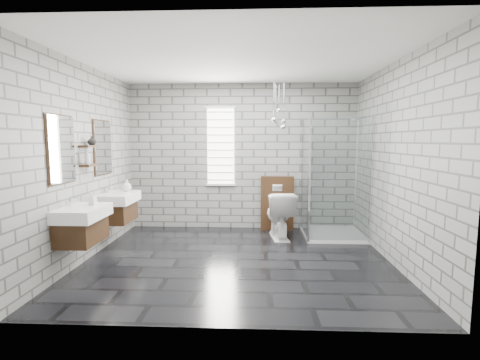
# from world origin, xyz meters

# --- Properties ---
(floor) EXTENTS (4.20, 3.60, 0.02)m
(floor) POSITION_xyz_m (0.00, 0.00, -0.01)
(floor) COLOR black
(floor) RESTS_ON ground
(ceiling) EXTENTS (4.20, 3.60, 0.02)m
(ceiling) POSITION_xyz_m (0.00, 0.00, 2.71)
(ceiling) COLOR white
(ceiling) RESTS_ON wall_back
(wall_back) EXTENTS (4.20, 0.02, 2.70)m
(wall_back) POSITION_xyz_m (0.00, 1.81, 1.35)
(wall_back) COLOR gray
(wall_back) RESTS_ON floor
(wall_front) EXTENTS (4.20, 0.02, 2.70)m
(wall_front) POSITION_xyz_m (0.00, -1.81, 1.35)
(wall_front) COLOR gray
(wall_front) RESTS_ON floor
(wall_left) EXTENTS (0.02, 3.60, 2.70)m
(wall_left) POSITION_xyz_m (-2.11, 0.00, 1.35)
(wall_left) COLOR gray
(wall_left) RESTS_ON floor
(wall_right) EXTENTS (0.02, 3.60, 2.70)m
(wall_right) POSITION_xyz_m (2.11, 0.00, 1.35)
(wall_right) COLOR gray
(wall_right) RESTS_ON floor
(vanity_left) EXTENTS (0.47, 0.70, 1.57)m
(vanity_left) POSITION_xyz_m (-1.91, -0.62, 0.76)
(vanity_left) COLOR #382211
(vanity_left) RESTS_ON wall_left
(vanity_right) EXTENTS (0.47, 0.70, 1.57)m
(vanity_right) POSITION_xyz_m (-1.91, 0.52, 0.76)
(vanity_right) COLOR #382211
(vanity_right) RESTS_ON wall_left
(shelf_lower) EXTENTS (0.14, 0.30, 0.03)m
(shelf_lower) POSITION_xyz_m (-2.03, -0.05, 1.32)
(shelf_lower) COLOR #382211
(shelf_lower) RESTS_ON wall_left
(shelf_upper) EXTENTS (0.14, 0.30, 0.03)m
(shelf_upper) POSITION_xyz_m (-2.03, -0.05, 1.58)
(shelf_upper) COLOR #382211
(shelf_upper) RESTS_ON wall_left
(window) EXTENTS (0.56, 0.05, 1.48)m
(window) POSITION_xyz_m (-0.40, 1.78, 1.55)
(window) COLOR white
(window) RESTS_ON wall_back
(cistern_panel) EXTENTS (0.60, 0.20, 1.00)m
(cistern_panel) POSITION_xyz_m (0.65, 1.70, 0.50)
(cistern_panel) COLOR #382211
(cistern_panel) RESTS_ON floor
(flush_plate) EXTENTS (0.18, 0.01, 0.12)m
(flush_plate) POSITION_xyz_m (0.65, 1.60, 0.80)
(flush_plate) COLOR silver
(flush_plate) RESTS_ON cistern_panel
(shower_enclosure) EXTENTS (1.00, 1.00, 2.03)m
(shower_enclosure) POSITION_xyz_m (1.50, 1.18, 0.50)
(shower_enclosure) COLOR white
(shower_enclosure) RESTS_ON floor
(pendant_cluster) EXTENTS (0.26, 0.25, 0.85)m
(pendant_cluster) POSITION_xyz_m (0.65, 1.37, 2.02)
(pendant_cluster) COLOR silver
(pendant_cluster) RESTS_ON ceiling
(toilet) EXTENTS (0.54, 0.83, 0.80)m
(toilet) POSITION_xyz_m (0.65, 1.14, 0.40)
(toilet) COLOR white
(toilet) RESTS_ON floor
(soap_bottle_a) EXTENTS (0.08, 0.08, 0.16)m
(soap_bottle_a) POSITION_xyz_m (-1.80, -0.47, 0.93)
(soap_bottle_a) COLOR #B2B2B2
(soap_bottle_a) RESTS_ON vanity_left
(soap_bottle_b) EXTENTS (0.16, 0.16, 0.18)m
(soap_bottle_b) POSITION_xyz_m (-1.81, 0.73, 0.94)
(soap_bottle_b) COLOR #B2B2B2
(soap_bottle_b) RESTS_ON vanity_right
(soap_bottle_c) EXTENTS (0.10, 0.10, 0.21)m
(soap_bottle_c) POSITION_xyz_m (-2.02, -0.11, 1.44)
(soap_bottle_c) COLOR #B2B2B2
(soap_bottle_c) RESTS_ON shelf_lower
(vase) EXTENTS (0.13, 0.13, 0.12)m
(vase) POSITION_xyz_m (-2.02, 0.04, 1.66)
(vase) COLOR #B2B2B2
(vase) RESTS_ON shelf_upper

